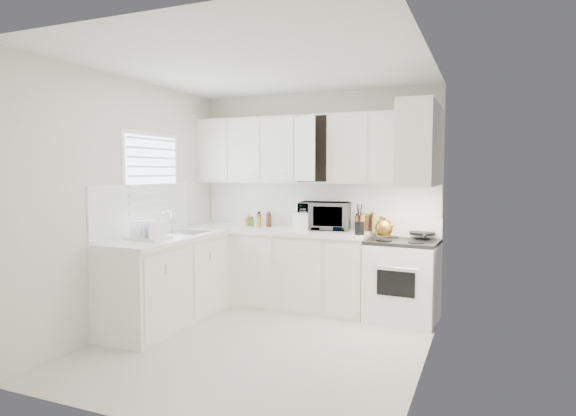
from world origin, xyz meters
The scene contains 35 objects.
floor centered at (0.00, 0.00, 0.00)m, with size 3.20×3.20×0.00m, color beige.
ceiling centered at (0.00, 0.00, 2.60)m, with size 3.20×3.20×0.00m, color white.
wall_back centered at (0.00, 1.60, 1.30)m, with size 3.00×3.00×0.00m, color silver.
wall_front centered at (0.00, -1.60, 1.30)m, with size 3.00×3.00×0.00m, color silver.
wall_left centered at (-1.50, 0.00, 1.30)m, with size 3.20×3.20×0.00m, color silver.
wall_right centered at (1.50, 0.00, 1.30)m, with size 3.20×3.20×0.00m, color silver.
window_blinds centered at (-1.48, 0.35, 1.55)m, with size 0.06×0.96×1.06m, color white, non-canonical shape.
lower_cabinets_back centered at (-0.39, 1.30, 0.45)m, with size 2.22×0.60×0.90m, color silver, non-canonical shape.
lower_cabinets_left centered at (-1.20, 0.20, 0.45)m, with size 0.60×1.60×0.90m, color silver, non-canonical shape.
countertop_back centered at (-0.39, 1.29, 0.93)m, with size 2.24×0.64×0.05m, color white.
countertop_left centered at (-1.19, 0.20, 0.93)m, with size 0.64×1.62×0.05m, color white.
backsplash_back centered at (0.00, 1.59, 1.23)m, with size 2.98×0.02×0.55m, color white.
backsplash_left centered at (-1.49, 0.20, 1.23)m, with size 0.02×1.60×0.55m, color white.
upper_cabinets_back centered at (0.00, 1.44, 1.50)m, with size 3.00×0.33×0.80m, color silver, non-canonical shape.
upper_cabinets_right centered at (1.33, 0.82, 1.50)m, with size 0.33×0.90×0.80m, color silver, non-canonical shape.
sink centered at (-1.19, 0.55, 1.07)m, with size 0.42×0.38×0.30m, color gray, non-canonical shape.
stove centered at (1.12, 1.26, 0.57)m, with size 0.74×0.61×1.14m, color white, non-canonical shape.
tea_kettle centered at (0.94, 1.10, 1.05)m, with size 0.23×0.20×0.22m, color olive, non-canonical shape.
frying_pan centered at (1.30, 1.42, 0.97)m, with size 0.28×0.47×0.04m, color black, non-canonical shape.
microwave centered at (0.18, 1.43, 1.15)m, with size 0.59×0.33×0.40m, color gray.
rice_cooker centered at (-0.06, 1.29, 1.07)m, with size 0.24×0.24×0.24m, color white, non-canonical shape.
paper_towel centered at (-0.14, 1.52, 1.08)m, with size 0.12×0.12×0.27m, color white.
utensil_crock centered at (0.68, 1.09, 1.12)m, with size 0.12×0.12×0.35m, color black, non-canonical shape.
dish_rack centered at (-1.21, -0.09, 1.06)m, with size 0.39×0.29×0.22m, color white, non-canonical shape.
spice_left_0 centered at (-0.85, 1.42, 1.02)m, with size 0.06×0.06×0.13m, color olive.
spice_left_1 centered at (-0.78, 1.33, 1.02)m, with size 0.06×0.06×0.13m, color #387E2A.
spice_left_2 centered at (-0.70, 1.42, 1.02)m, with size 0.06×0.06×0.13m, color #A34615.
spice_left_3 centered at (-0.62, 1.33, 1.02)m, with size 0.06×0.06×0.13m, color gold.
spice_left_4 centered at (-0.55, 1.42, 1.02)m, with size 0.06×0.06×0.13m, color brown.
sauce_right_0 centered at (0.58, 1.46, 1.05)m, with size 0.06×0.06×0.19m, color #A34615.
sauce_right_1 centered at (0.64, 1.40, 1.05)m, with size 0.06×0.06×0.19m, color gold.
sauce_right_2 centered at (0.69, 1.46, 1.05)m, with size 0.06×0.06×0.19m, color brown.
sauce_right_3 centered at (0.74, 1.40, 1.05)m, with size 0.06×0.06×0.19m, color black.
sauce_right_4 centered at (0.80, 1.46, 1.05)m, with size 0.06×0.06×0.19m, color olive.
sauce_right_5 centered at (0.85, 1.40, 1.05)m, with size 0.06×0.06×0.19m, color #387E2A.
Camera 1 is at (1.96, -4.02, 1.64)m, focal length 30.07 mm.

